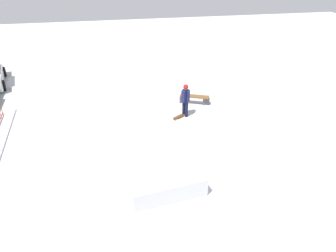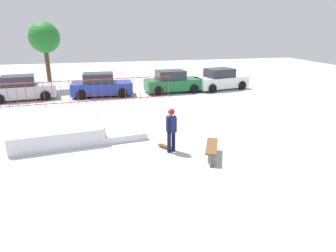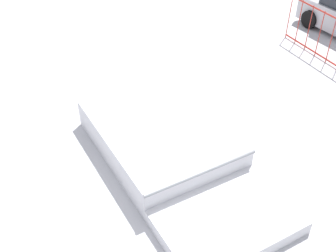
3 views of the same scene
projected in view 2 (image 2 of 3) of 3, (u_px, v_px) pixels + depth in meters
The scene contains 11 objects.
ground_plane at pixel (89, 140), 12.85m from camera, with size 60.00×60.00×0.00m, color silver.
skate_ramp at pixel (69, 132), 12.82m from camera, with size 5.70×3.29×0.74m.
skater at pixel (171, 127), 11.30m from camera, with size 0.40×0.44×1.73m.
skateboard at pixel (166, 147), 11.88m from camera, with size 0.61×0.77×0.09m.
perimeter_fence at pixel (90, 91), 18.90m from camera, with size 10.43×0.77×1.50m.
park_bench at pixel (212, 148), 10.99m from camera, with size 1.00×1.63×0.48m.
parked_car_silver at pixel (22, 89), 19.71m from camera, with size 4.30×2.37×1.60m.
parked_car_blue at pixel (101, 86), 20.74m from camera, with size 4.16×2.04×1.60m.
parked_car_green at pixel (172, 82), 22.02m from camera, with size 4.21×2.15×1.60m.
parked_car_white at pixel (221, 80), 23.04m from camera, with size 4.37×2.58×1.60m.
distant_tree at pixel (44, 38), 22.02m from camera, with size 2.24×2.24×4.99m.
Camera 2 is at (0.59, -12.46, 4.61)m, focal length 31.96 mm.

